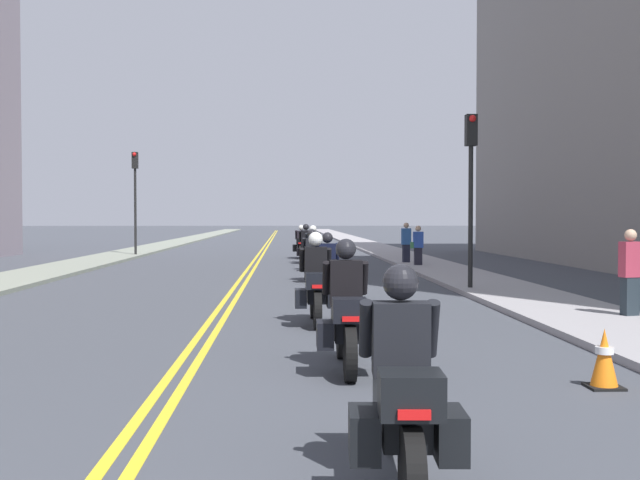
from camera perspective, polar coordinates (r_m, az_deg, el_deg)
ground_plane at (r=48.87m, az=-4.10°, el=-0.58°), size 264.00×264.00×0.00m
sidewalk_left at (r=49.53m, az=-12.06°, el=-0.51°), size 2.44×144.00×0.12m
sidewalk_right at (r=49.17m, az=3.92°, el=-0.50°), size 2.44×144.00×0.12m
centreline_yellow_inner at (r=48.87m, az=-4.24°, el=-0.58°), size 0.12×132.00×0.01m
centreline_yellow_outer at (r=48.87m, az=-3.96°, el=-0.58°), size 0.12×132.00×0.01m
lane_dashes_white at (r=29.92m, az=0.36°, el=-1.99°), size 0.14×56.40×0.01m
building_right_1 at (r=37.91m, az=22.65°, el=12.73°), size 9.34×21.56×18.54m
motorcycle_0 at (r=5.55m, az=6.07°, el=-11.59°), size 0.78×2.24×1.58m
motorcycle_1 at (r=9.62m, az=1.96°, el=-5.82°), size 0.77×2.19×1.65m
motorcycle_2 at (r=13.77m, az=-0.31°, el=-3.54°), size 0.76×2.13×1.66m
motorcycle_3 at (r=18.25m, az=0.56°, el=-2.36°), size 0.77×2.25×1.57m
motorcycle_4 at (r=23.03m, az=-0.57°, el=-1.50°), size 0.78×2.24×1.57m
motorcycle_5 at (r=27.74m, az=-0.51°, el=-0.94°), size 0.78×2.11×1.64m
motorcycle_6 at (r=32.15m, az=-1.06°, el=-0.58°), size 0.77×2.21×1.66m
motorcycle_7 at (r=36.05m, az=-1.41°, el=-0.35°), size 0.78×2.13×1.57m
traffic_cone_0 at (r=9.28m, az=20.32°, el=-8.25°), size 0.38×0.38×0.67m
traffic_light_near at (r=20.14m, az=11.12°, el=5.20°), size 0.28×0.38×4.55m
traffic_light_far at (r=38.69m, az=-13.54°, el=3.99°), size 0.28×0.38×5.11m
pedestrian_0 at (r=29.37m, az=7.27°, el=-0.46°), size 0.49×0.24×1.61m
pedestrian_1 at (r=15.21m, az=22.00°, el=-2.36°), size 0.40×0.30×1.70m
pedestrian_2 at (r=31.14m, az=6.41°, el=-0.24°), size 0.38×0.26×1.71m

